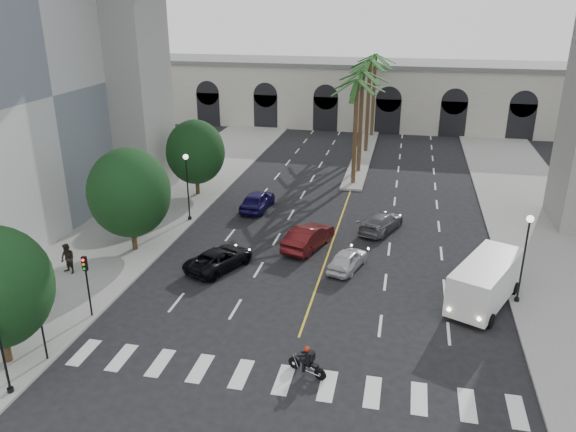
% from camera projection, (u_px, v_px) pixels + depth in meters
% --- Properties ---
extents(ground, '(140.00, 140.00, 0.00)m').
position_uv_depth(ground, '(291.00, 360.00, 26.77)').
color(ground, black).
rests_on(ground, ground).
extents(sidewalk_left, '(8.00, 100.00, 0.15)m').
position_uv_depth(sidewalk_left, '(141.00, 221.00, 43.38)').
color(sidewalk_left, gray).
rests_on(sidewalk_left, ground).
extents(sidewalk_right, '(8.00, 100.00, 0.15)m').
position_uv_depth(sidewalk_right, '(557.00, 256.00, 37.45)').
color(sidewalk_right, gray).
rests_on(sidewalk_right, ground).
extents(median, '(2.00, 24.00, 0.20)m').
position_uv_depth(median, '(363.00, 156.00, 61.37)').
color(median, gray).
rests_on(median, ground).
extents(pier_building, '(71.00, 10.50, 8.50)m').
position_uv_depth(pier_building, '(375.00, 94.00, 75.37)').
color(pier_building, beige).
rests_on(pier_building, ground).
extents(palm_a, '(3.20, 3.20, 10.30)m').
position_uv_depth(palm_a, '(357.00, 85.00, 49.01)').
color(palm_a, '#47331E').
rests_on(palm_a, ground).
extents(palm_b, '(3.20, 3.20, 10.60)m').
position_uv_depth(palm_b, '(363.00, 76.00, 52.54)').
color(palm_b, '#47331E').
rests_on(palm_b, ground).
extents(palm_c, '(3.20, 3.20, 10.10)m').
position_uv_depth(palm_c, '(363.00, 76.00, 56.41)').
color(palm_c, '#47331E').
rests_on(palm_c, ground).
extents(palm_d, '(3.20, 3.20, 10.90)m').
position_uv_depth(palm_d, '(370.00, 64.00, 59.72)').
color(palm_d, '#47331E').
rests_on(palm_d, ground).
extents(palm_e, '(3.20, 3.20, 10.40)m').
position_uv_depth(palm_e, '(370.00, 65.00, 63.59)').
color(palm_e, '#47331E').
rests_on(palm_e, ground).
extents(palm_f, '(3.20, 3.20, 10.70)m').
position_uv_depth(palm_f, '(376.00, 59.00, 67.07)').
color(palm_f, '#47331E').
rests_on(palm_f, ground).
extents(street_tree_mid, '(5.44, 5.44, 7.21)m').
position_uv_depth(street_tree_mid, '(129.00, 193.00, 36.93)').
color(street_tree_mid, '#382616').
rests_on(street_tree_mid, ground).
extents(street_tree_far, '(5.04, 5.04, 6.68)m').
position_uv_depth(street_tree_far, '(196.00, 152.00, 47.98)').
color(street_tree_far, '#382616').
rests_on(street_tree_far, ground).
extents(lamp_post_left_far, '(0.40, 0.40, 5.35)m').
position_uv_depth(lamp_post_left_far, '(187.00, 182.00, 42.44)').
color(lamp_post_left_far, black).
rests_on(lamp_post_left_far, ground).
extents(lamp_post_right, '(0.40, 0.40, 5.35)m').
position_uv_depth(lamp_post_right, '(525.00, 252.00, 30.65)').
color(lamp_post_right, black).
rests_on(lamp_post_right, ground).
extents(traffic_signal_near, '(0.25, 0.18, 3.65)m').
position_uv_depth(traffic_signal_near, '(40.00, 315.00, 25.82)').
color(traffic_signal_near, black).
rests_on(traffic_signal_near, ground).
extents(traffic_signal_far, '(0.25, 0.18, 3.65)m').
position_uv_depth(traffic_signal_far, '(86.00, 276.00, 29.46)').
color(traffic_signal_far, black).
rests_on(traffic_signal_far, ground).
extents(motorcycle_rider, '(1.91, 0.91, 1.47)m').
position_uv_depth(motorcycle_rider, '(308.00, 362.00, 25.54)').
color(motorcycle_rider, black).
rests_on(motorcycle_rider, ground).
extents(car_a, '(2.56, 4.16, 1.32)m').
position_uv_depth(car_a, '(347.00, 259.00, 35.65)').
color(car_a, silver).
rests_on(car_a, ground).
extents(car_b, '(3.11, 5.29, 1.65)m').
position_uv_depth(car_b, '(308.00, 237.00, 38.62)').
color(car_b, '#470E10').
rests_on(car_b, ground).
extents(car_c, '(4.05, 5.32, 1.34)m').
position_uv_depth(car_c, '(220.00, 259.00, 35.73)').
color(car_c, black).
rests_on(car_c, ground).
extents(car_d, '(3.54, 5.19, 1.40)m').
position_uv_depth(car_d, '(381.00, 222.00, 41.54)').
color(car_d, slate).
rests_on(car_d, ground).
extents(car_e, '(2.17, 4.80, 1.60)m').
position_uv_depth(car_e, '(257.00, 200.00, 45.74)').
color(car_e, '#160F47').
rests_on(car_e, ground).
extents(cargo_van, '(4.66, 6.58, 2.64)m').
position_uv_depth(cargo_van, '(485.00, 281.00, 31.15)').
color(cargo_van, silver).
rests_on(cargo_van, ground).
extents(pedestrian_a, '(0.83, 0.69, 1.95)m').
position_uv_depth(pedestrian_a, '(44.00, 284.00, 31.57)').
color(pedestrian_a, black).
rests_on(pedestrian_a, sidewalk_left).
extents(pedestrian_b, '(1.13, 1.00, 1.96)m').
position_uv_depth(pedestrian_b, '(68.00, 259.00, 34.64)').
color(pedestrian_b, black).
rests_on(pedestrian_b, sidewalk_left).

